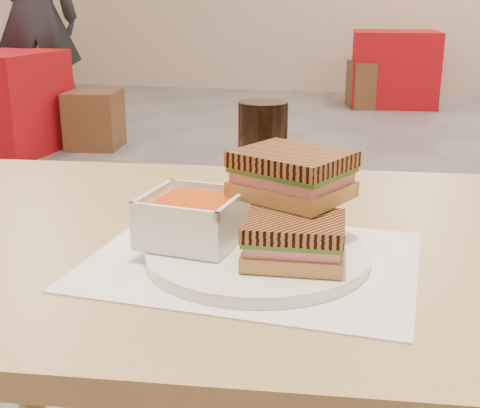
% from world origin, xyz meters
% --- Properties ---
extents(main_table, '(1.27, 0.83, 0.75)m').
position_xyz_m(main_table, '(0.06, -1.90, 0.64)').
color(main_table, tan).
rests_on(main_table, ground).
extents(tray_liner, '(0.39, 0.31, 0.00)m').
position_xyz_m(tray_liner, '(0.02, -2.00, 0.75)').
color(tray_liner, white).
rests_on(tray_liner, main_table).
extents(plate, '(0.26, 0.26, 0.01)m').
position_xyz_m(plate, '(0.03, -2.00, 0.76)').
color(plate, white).
rests_on(plate, tray_liner).
extents(soup_bowl, '(0.12, 0.12, 0.06)m').
position_xyz_m(soup_bowl, '(-0.05, -1.99, 0.79)').
color(soup_bowl, white).
rests_on(soup_bowl, plate).
extents(panini_lower, '(0.12, 0.10, 0.05)m').
position_xyz_m(panini_lower, '(0.08, -2.02, 0.79)').
color(panini_lower, tan).
rests_on(panini_lower, plate).
extents(panini_upper, '(0.16, 0.15, 0.06)m').
position_xyz_m(panini_upper, '(0.06, -1.95, 0.85)').
color(panini_upper, tan).
rests_on(panini_upper, panini_lower).
extents(cola_glass, '(0.07, 0.07, 0.15)m').
position_xyz_m(cola_glass, '(-0.01, -1.78, 0.83)').
color(cola_glass, black).
rests_on(cola_glass, main_table).
extents(bg_table_2, '(0.91, 0.91, 0.74)m').
position_xyz_m(bg_table_2, '(0.15, 4.22, 0.37)').
color(bg_table_2, '#A40410').
rests_on(bg_table_2, ground).
extents(bg_chair_0r, '(0.41, 0.41, 0.41)m').
position_xyz_m(bg_chair_0r, '(-1.95, 1.60, 0.21)').
color(bg_chair_0r, brown).
rests_on(bg_chair_0r, ground).
extents(bg_chair_2l, '(0.51, 0.51, 0.45)m').
position_xyz_m(bg_chair_2l, '(-0.07, 3.97, 0.23)').
color(bg_chair_2l, brown).
rests_on(bg_chair_2l, ground).
extents(patron_a, '(0.80, 0.70, 1.84)m').
position_xyz_m(patron_a, '(-2.53, 1.87, 0.92)').
color(patron_a, black).
rests_on(patron_a, ground).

